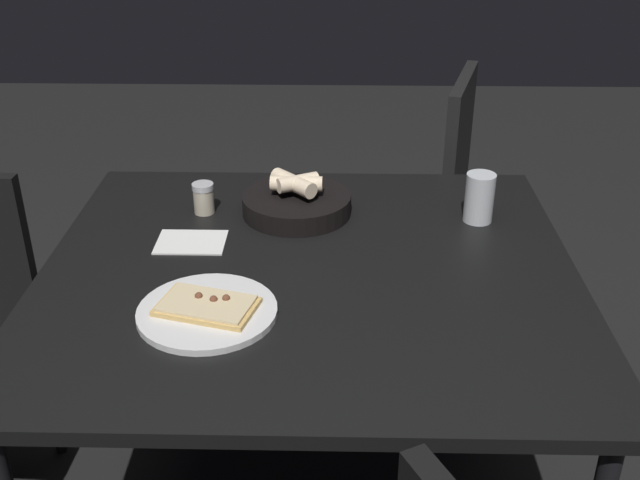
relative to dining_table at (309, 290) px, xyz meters
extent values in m
cube|color=black|center=(0.00, 0.00, 0.04)|extent=(1.18, 1.07, 0.03)
cylinder|color=black|center=(-0.53, 0.48, -0.34)|extent=(0.04, 0.04, 0.73)
cylinder|color=black|center=(0.53, 0.48, -0.34)|extent=(0.04, 0.04, 0.73)
cylinder|color=white|center=(-0.19, -0.19, 0.06)|extent=(0.28, 0.28, 0.01)
cube|color=#DCB064|center=(-0.19, -0.19, 0.08)|extent=(0.21, 0.16, 0.01)
cube|color=beige|center=(-0.19, -0.19, 0.08)|extent=(0.20, 0.15, 0.01)
sphere|color=brown|center=(-0.21, -0.17, 0.09)|extent=(0.02, 0.02, 0.02)
sphere|color=brown|center=(-0.16, -0.18, 0.09)|extent=(0.02, 0.02, 0.02)
sphere|color=brown|center=(-0.18, -0.18, 0.09)|extent=(0.02, 0.02, 0.02)
cylinder|color=black|center=(-0.04, 0.27, 0.08)|extent=(0.27, 0.27, 0.05)
cylinder|color=beige|center=(-0.04, 0.27, 0.14)|extent=(0.11, 0.08, 0.04)
cylinder|color=beige|center=(-0.04, 0.27, 0.14)|extent=(0.13, 0.04, 0.04)
cylinder|color=beige|center=(-0.05, 0.27, 0.14)|extent=(0.12, 0.12, 0.04)
cylinder|color=#AC2214|center=(0.02, 0.26, 0.08)|extent=(0.06, 0.06, 0.03)
cylinder|color=silver|center=(0.41, 0.24, 0.12)|extent=(0.07, 0.07, 0.12)
cylinder|color=orange|center=(0.41, 0.24, 0.08)|extent=(0.06, 0.06, 0.04)
cylinder|color=#BFB299|center=(-0.27, 0.27, 0.09)|extent=(0.05, 0.05, 0.06)
cylinder|color=maroon|center=(-0.27, 0.27, 0.07)|extent=(0.04, 0.04, 0.03)
cylinder|color=#B7B7BC|center=(-0.27, 0.27, 0.13)|extent=(0.05, 0.05, 0.01)
cube|color=white|center=(-0.28, 0.11, 0.06)|extent=(0.16, 0.12, 0.00)
cylinder|color=black|center=(-0.74, 0.22, -0.50)|extent=(0.03, 0.03, 0.40)
cube|color=#2D2D2D|center=(0.26, 0.90, -0.28)|extent=(0.54, 0.54, 0.04)
cube|color=black|center=(0.45, 0.85, -0.01)|extent=(0.15, 0.41, 0.51)
cylinder|color=black|center=(0.12, 1.14, -0.50)|extent=(0.03, 0.03, 0.40)
cylinder|color=black|center=(0.02, 0.77, -0.50)|extent=(0.03, 0.03, 0.40)
cylinder|color=black|center=(0.49, 1.04, -0.50)|extent=(0.03, 0.03, 0.40)
cylinder|color=black|center=(0.39, 0.67, -0.50)|extent=(0.03, 0.03, 0.40)
camera|label=1|loc=(0.06, -1.46, 0.89)|focal=42.91mm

